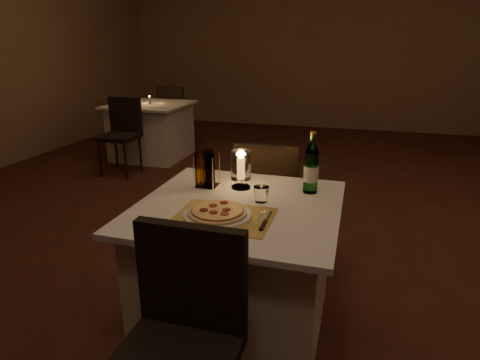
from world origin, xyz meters
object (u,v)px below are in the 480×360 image
(chair_near, at_px, (182,326))
(neighbor_table_left, at_px, (152,131))
(chair_far, at_px, (269,192))
(tumbler, at_px, (261,194))
(main_table, at_px, (239,267))
(pizza, at_px, (218,211))
(hurricane_candle, at_px, (241,166))
(water_bottle, at_px, (311,169))
(plate, at_px, (218,214))

(chair_near, distance_m, neighbor_table_left, 4.35)
(neighbor_table_left, bearing_deg, chair_far, -47.44)
(chair_near, height_order, tumbler, chair_near)
(main_table, distance_m, chair_near, 0.74)
(chair_near, relative_size, neighbor_table_left, 0.90)
(pizza, bearing_deg, hurricane_candle, 90.84)
(chair_far, xyz_separation_m, pizza, (-0.05, -0.89, 0.22))
(chair_near, xyz_separation_m, pizza, (-0.05, 0.53, 0.22))
(pizza, xyz_separation_m, neighbor_table_left, (-2.10, 3.24, -0.39))
(chair_near, xyz_separation_m, neighbor_table_left, (-2.15, 3.77, -0.18))
(main_table, relative_size, hurricane_candle, 4.68)
(hurricane_candle, bearing_deg, neighbor_table_left, 126.52)
(water_bottle, xyz_separation_m, hurricane_candle, (-0.38, -0.04, -0.01))
(plate, height_order, pizza, pizza)
(main_table, relative_size, tumbler, 12.44)
(chair_near, relative_size, hurricane_candle, 4.21)
(tumbler, bearing_deg, neighbor_table_left, 126.92)
(tumbler, distance_m, hurricane_candle, 0.24)
(chair_far, bearing_deg, tumbler, -81.28)
(tumbler, distance_m, water_bottle, 0.32)
(hurricane_candle, bearing_deg, water_bottle, 6.20)
(plate, height_order, hurricane_candle, hurricane_candle)
(main_table, height_order, water_bottle, water_bottle)
(tumbler, relative_size, water_bottle, 0.24)
(chair_far, height_order, tumbler, chair_far)
(main_table, distance_m, hurricane_candle, 0.54)
(chair_near, height_order, water_bottle, water_bottle)
(pizza, xyz_separation_m, tumbler, (0.15, 0.24, 0.01))
(tumbler, xyz_separation_m, hurricane_candle, (-0.16, 0.17, 0.09))
(tumbler, height_order, neighbor_table_left, tumbler)
(plate, height_order, neighbor_table_left, plate)
(pizza, xyz_separation_m, hurricane_candle, (-0.01, 0.41, 0.10))
(chair_far, bearing_deg, water_bottle, -54.10)
(pizza, relative_size, water_bottle, 0.84)
(pizza, relative_size, neighbor_table_left, 0.28)
(tumbler, bearing_deg, plate, -122.04)
(plate, relative_size, hurricane_candle, 1.50)
(plate, distance_m, water_bottle, 0.60)
(tumbler, bearing_deg, chair_near, -97.38)
(pizza, height_order, tumbler, tumbler)
(pizza, relative_size, hurricane_candle, 1.31)
(main_table, xyz_separation_m, plate, (-0.05, -0.18, 0.38))
(chair_far, xyz_separation_m, neighbor_table_left, (-2.15, 2.34, -0.18))
(plate, distance_m, pizza, 0.02)
(main_table, relative_size, neighbor_table_left, 1.00)
(water_bottle, xyz_separation_m, neighbor_table_left, (-2.47, 2.79, -0.50))
(chair_near, relative_size, water_bottle, 2.71)
(water_bottle, relative_size, neighbor_table_left, 0.33)
(chair_far, xyz_separation_m, water_bottle, (0.32, -0.45, 0.32))
(main_table, bearing_deg, plate, -105.52)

